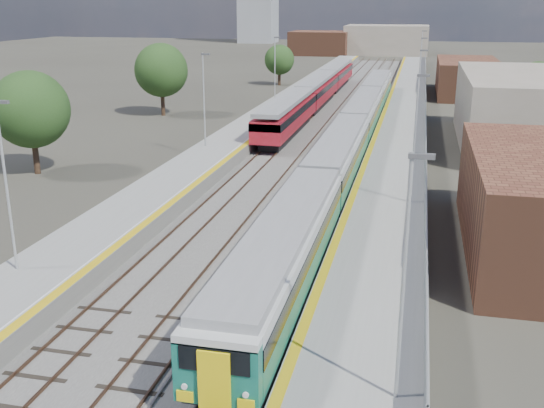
% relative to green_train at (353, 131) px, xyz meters
% --- Properties ---
extents(ground, '(320.00, 320.00, 0.00)m').
position_rel_green_train_xyz_m(ground, '(-1.50, 12.43, -2.07)').
color(ground, '#47443A').
rests_on(ground, ground).
extents(ballast_bed, '(10.50, 155.00, 0.06)m').
position_rel_green_train_xyz_m(ballast_bed, '(-3.75, 14.93, -2.04)').
color(ballast_bed, '#565451').
rests_on(ballast_bed, ground).
extents(tracks, '(8.96, 160.00, 0.17)m').
position_rel_green_train_xyz_m(tracks, '(-3.15, 16.60, -1.97)').
color(tracks, '#4C3323').
rests_on(tracks, ground).
extents(platform_right, '(4.70, 155.00, 8.52)m').
position_rel_green_train_xyz_m(platform_right, '(3.78, 14.92, -1.54)').
color(platform_right, slate).
rests_on(platform_right, ground).
extents(platform_left, '(4.30, 155.00, 8.52)m').
position_rel_green_train_xyz_m(platform_left, '(-10.55, 14.92, -1.56)').
color(platform_left, slate).
rests_on(platform_left, ground).
extents(buildings, '(72.00, 185.50, 40.00)m').
position_rel_green_train_xyz_m(buildings, '(-19.62, 101.03, 8.63)').
color(buildings, brown).
rests_on(buildings, ground).
extents(green_train, '(2.67, 74.56, 2.94)m').
position_rel_green_train_xyz_m(green_train, '(0.00, 0.00, 0.00)').
color(green_train, black).
rests_on(green_train, ground).
extents(red_train, '(2.73, 55.50, 3.45)m').
position_rel_green_train_xyz_m(red_train, '(-7.00, 25.47, -0.03)').
color(red_train, black).
rests_on(red_train, ground).
extents(tree_a, '(5.66, 5.66, 7.67)m').
position_rel_green_train_xyz_m(tree_a, '(-22.42, -11.20, 2.76)').
color(tree_a, '#382619').
rests_on(tree_a, ground).
extents(tree_b, '(5.95, 5.95, 8.07)m').
position_rel_green_train_xyz_m(tree_b, '(-23.10, 15.19, 3.01)').
color(tree_b, '#382619').
rests_on(tree_b, ground).
extents(tree_c, '(4.57, 4.57, 6.20)m').
position_rel_green_train_xyz_m(tree_c, '(-16.14, 45.30, 1.82)').
color(tree_c, '#382619').
rests_on(tree_c, ground).
extents(tree_d, '(4.32, 4.32, 5.85)m').
position_rel_green_train_xyz_m(tree_d, '(18.47, 27.57, 1.61)').
color(tree_d, '#382619').
rests_on(tree_d, ground).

